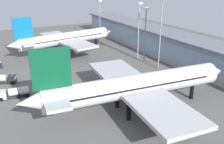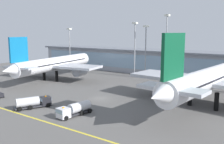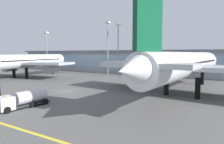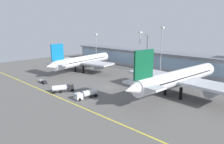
# 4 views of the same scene
# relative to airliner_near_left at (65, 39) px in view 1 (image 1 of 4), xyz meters

# --- Properties ---
(ground_plane) EXTENTS (202.53, 202.53, 0.00)m
(ground_plane) POSITION_rel_airliner_near_left_xyz_m (33.06, -12.70, -6.39)
(ground_plane) COLOR #5B5956
(terminal_building) EXTENTS (147.67, 14.00, 16.22)m
(terminal_building) POSITION_rel_airliner_near_left_xyz_m (35.09, 36.40, -0.45)
(terminal_building) COLOR #9399A3
(terminal_building) RESTS_ON ground
(airliner_near_left) EXTENTS (39.08, 51.44, 17.48)m
(airliner_near_left) POSITION_rel_airliner_near_left_xyz_m (0.00, 0.00, 0.00)
(airliner_near_left) COLOR black
(airliner_near_left) RESTS_ON ground
(airliner_near_right) EXTENTS (44.21, 56.48, 18.99)m
(airliner_near_right) POSITION_rel_airliner_near_left_xyz_m (60.19, -1.56, 0.55)
(airliner_near_right) COLOR black
(airliner_near_right) RESTS_ON ground
(fuel_tanker_truck) EXTENTS (3.91, 9.28, 2.90)m
(fuel_tanker_truck) POSITION_rel_airliner_near_left_xyz_m (37.38, -28.21, -4.88)
(fuel_tanker_truck) COLOR black
(fuel_tanker_truck) RESTS_ON ground
(baggage_tug_near) EXTENTS (6.02, 9.23, 2.90)m
(baggage_tug_near) POSITION_rel_airliner_near_left_xyz_m (24.75, -29.54, -4.88)
(baggage_tug_near) COLOR black
(baggage_tug_near) RESTS_ON ground
(apron_light_mast_west) EXTENTS (1.80, 1.80, 23.14)m
(apron_light_mast_west) POSITION_rel_airliner_near_left_xyz_m (23.01, 24.00, 8.80)
(apron_light_mast_west) COLOR gray
(apron_light_mast_west) RESTS_ON ground
(apron_light_mast_centre) EXTENTS (1.80, 1.80, 21.76)m
(apron_light_mast_centre) POSITION_rel_airliner_near_left_xyz_m (28.45, 23.48, 8.03)
(apron_light_mast_centre) COLOR gray
(apron_light_mast_centre) RESTS_ON ground
(apron_light_mast_east) EXTENTS (1.80, 1.80, 20.99)m
(apron_light_mast_east) POSITION_rel_airliner_near_left_xyz_m (-16.43, 25.13, 7.60)
(apron_light_mast_east) COLOR gray
(apron_light_mast_east) RESTS_ON ground
(apron_light_mast_far_east) EXTENTS (1.80, 1.80, 25.81)m
(apron_light_mast_far_east) POSITION_rel_airliner_near_left_xyz_m (37.18, 23.96, 10.27)
(apron_light_mast_far_east) COLOR gray
(apron_light_mast_far_east) RESTS_ON ground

